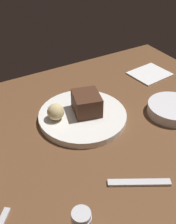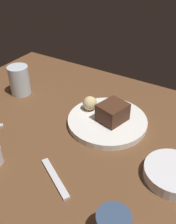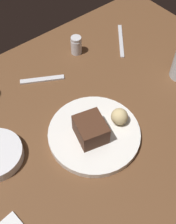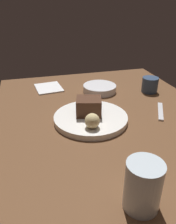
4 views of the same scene
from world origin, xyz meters
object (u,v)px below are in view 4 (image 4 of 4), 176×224
chocolate_cake_slice (89,106)px  dessert_spoon (160,111)px  bread_roll (92,121)px  water_glass (143,186)px  coffee_cup (150,85)px  side_bowl (100,88)px  folded_napkin (49,88)px  dessert_plate (91,118)px

chocolate_cake_slice → dessert_spoon: size_ratio=0.60×
bread_roll → water_glass: size_ratio=0.43×
coffee_cup → dessert_spoon: (20.16, -5.93, -3.16)cm
side_bowl → chocolate_cake_slice: bearing=-26.3°
chocolate_cake_slice → folded_napkin: 36.79cm
dessert_plate → side_bowl: bearing=155.7°
chocolate_cake_slice → folded_napkin: bearing=-162.4°
folded_napkin → dessert_plate: bearing=17.3°
bread_roll → coffee_cup: bearing=127.4°
bread_roll → side_bowl: bread_roll is taller
bread_roll → side_bowl: bearing=158.4°
chocolate_cake_slice → bread_roll: (9.63, -1.45, -0.57)cm
side_bowl → coffee_cup: (6.30, 22.70, 1.89)cm
dessert_plate → bread_roll: (8.03, -1.75, 3.55)cm
bread_roll → water_glass: (31.33, 2.05, 1.21)cm
dessert_plate → water_glass: bearing=0.4°
dessert_plate → chocolate_cake_slice: size_ratio=3.01×
dessert_plate → folded_napkin: 38.09cm
chocolate_cake_slice → bread_roll: 9.76cm
coffee_cup → dessert_spoon: 21.25cm
bread_roll → coffee_cup: (-27.63, 36.14, -1.09)cm
coffee_cup → bread_roll: bearing=-52.6°
bread_roll → dessert_spoon: 31.41cm
chocolate_cake_slice → coffee_cup: size_ratio=1.20×
dessert_plate → dessert_spoon: 28.48cm
dessert_plate → bread_roll: size_ratio=5.36×
water_glass → side_bowl: size_ratio=0.75×
dessert_plate → side_bowl: 28.42cm
coffee_cup → folded_napkin: coffee_cup is taller
side_bowl → folded_napkin: 25.30cm
water_glass → dessert_spoon: (-38.80, 28.16, -5.46)cm
dessert_plate → chocolate_cake_slice: (-1.60, -0.30, 4.13)cm
dessert_plate → dessert_spoon: bearing=88.9°
chocolate_cake_slice → coffee_cup: (-18.00, 34.69, -1.66)cm
chocolate_cake_slice → water_glass: water_glass is taller
coffee_cup → folded_napkin: size_ratio=0.52×
dessert_plate → folded_napkin: dessert_plate is taller
side_bowl → coffee_cup: 23.64cm
dessert_plate → side_bowl: size_ratio=1.73×
chocolate_cake_slice → coffee_cup: bearing=117.4°
coffee_cup → chocolate_cake_slice: bearing=-62.6°
coffee_cup → dessert_spoon: bearing=-16.4°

